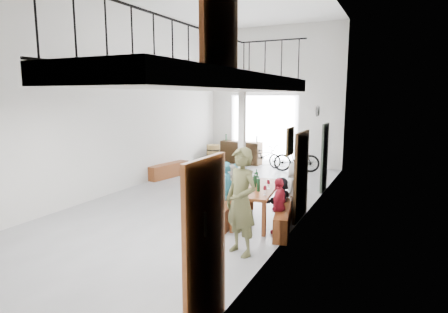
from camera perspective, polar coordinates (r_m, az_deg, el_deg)
The scene contains 24 objects.
floor at distance 10.13m, azimuth -3.19°, elevation -6.75°, with size 12.00×12.00×0.00m, color slate.
room_walls at distance 9.77m, azimuth -3.39°, elevation 13.73°, with size 12.00×12.00×12.00m.
gateway_portal at distance 15.41m, azimuth 6.05°, elevation 4.02°, with size 2.80×0.08×2.80m, color white.
right_wall_decor at distance 7.04m, azimuth 8.84°, elevation 0.60°, with size 0.07×8.28×5.07m.
balcony at distance 6.05m, azimuth -1.07°, elevation 10.92°, with size 1.52×5.62×4.00m.
tasting_table at distance 8.35m, azimuth 5.11°, elevation -5.22°, with size 1.03×2.03×0.79m.
bench_inner at distance 8.64m, azimuth 1.15°, elevation -7.88°, with size 0.34×2.11×0.49m, color brown.
bench_wall at distance 8.23m, azimuth 9.11°, elevation -8.87°, with size 0.28×2.12×0.49m, color brown.
tableware at distance 8.31m, azimuth 5.12°, elevation -3.68°, with size 0.80×1.38×0.35m.
side_bench at distance 13.07m, azimuth -8.49°, elevation -2.10°, with size 0.37×1.71×0.48m, color brown.
oak_barrel at distance 15.32m, azimuth -1.63°, elevation 0.29°, with size 0.55×0.55×0.81m.
serving_counter at distance 15.56m, azimuth 2.61°, elevation 0.61°, with size 1.74×0.48×0.92m, color #332313.
counter_bottles at distance 15.48m, azimuth 2.63°, elevation 2.80°, with size 1.49×0.19×0.28m.
guest_left_a at distance 7.99m, azimuth -1.51°, elevation -6.88°, with size 0.55×0.36×1.14m, color silver.
guest_left_b at distance 8.48m, azimuth 0.47°, elevation -5.24°, with size 0.49×0.32×1.33m, color teal.
guest_left_c at distance 9.03m, azimuth 1.31°, elevation -4.89°, with size 0.57×0.44×1.16m, color silver.
guest_left_d at distance 9.43m, azimuth 2.15°, elevation -4.37°, with size 0.74×0.42×1.14m, color teal.
guest_right_a at distance 7.76m, azimuth 8.36°, elevation -7.40°, with size 0.68×0.28×1.16m, color #AC1D2E.
guest_right_b at distance 8.38m, azimuth 8.72°, elevation -6.59°, with size 0.96×0.31×1.03m, color black.
guest_right_c at distance 8.91m, azimuth 10.73°, elevation -4.95°, with size 0.61×0.40×1.25m, color silver.
host_standing at distance 6.59m, azimuth 2.64°, elevation -6.90°, with size 0.70×0.46×1.91m, color #4C4B2B.
potted_plant at distance 10.04m, azimuth 11.79°, elevation -5.83°, with size 0.38×0.33×0.42m, color #18511B.
bicycle_near at distance 14.95m, azimuth 6.15°, elevation 0.15°, with size 0.59×1.68×0.88m, color black.
bicycle_far at distance 14.05m, azimuth 10.99°, elevation -0.28°, with size 0.47×1.68×1.01m, color black.
Camera 1 is at (4.67, -8.54, 2.78)m, focal length 30.00 mm.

